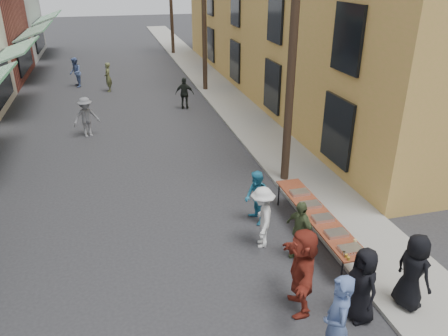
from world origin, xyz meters
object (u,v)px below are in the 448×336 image
utility_pole_near (293,41)px  server (413,272)px  guest_front_c (256,198)px  serving_table (317,215)px  guest_front_a (363,285)px  catering_tray_sausage (351,249)px  utility_pole_mid (204,7)px

utility_pole_near → server: 7.15m
guest_front_c → serving_table: bearing=40.2°
guest_front_a → server: bearing=81.5°
catering_tray_sausage → guest_front_c: guest_front_c is taller
server → catering_tray_sausage: bearing=20.1°
utility_pole_near → serving_table: (-0.50, -3.36, -3.79)m
catering_tray_sausage → server: server is taller
utility_pole_near → guest_front_a: (-0.90, -6.17, -3.69)m
catering_tray_sausage → server: bearing=-59.4°
catering_tray_sausage → guest_front_c: (-1.24, 2.81, -0.03)m
guest_front_a → guest_front_c: (-0.84, 3.97, -0.05)m
serving_table → server: (0.70, -2.83, 0.22)m
serving_table → guest_front_c: bearing=136.9°
serving_table → catering_tray_sausage: bearing=-90.0°
guest_front_a → guest_front_c: size_ratio=1.07×
utility_pole_near → server: bearing=-88.2°
catering_tray_sausage → guest_front_a: (-0.40, -1.16, 0.02)m
utility_pole_mid → server: (0.20, -18.19, -3.57)m
utility_pole_near → utility_pole_mid: (0.00, 12.00, 0.00)m
utility_pole_near → guest_front_c: (-1.74, -2.21, -3.74)m
guest_front_c → server: (1.93, -3.98, 0.17)m
catering_tray_sausage → guest_front_a: guest_front_a is taller
utility_pole_near → server: (0.20, -6.19, -3.57)m
guest_front_a → guest_front_c: 4.05m
utility_pole_near → guest_front_a: bearing=-98.3°
utility_pole_mid → server: utility_pole_mid is taller
utility_pole_mid → serving_table: size_ratio=2.25×
utility_pole_mid → catering_tray_sausage: 17.42m
serving_table → guest_front_c: guest_front_c is taller
catering_tray_sausage → guest_front_c: bearing=113.8°
utility_pole_mid → serving_table: utility_pole_mid is taller
catering_tray_sausage → serving_table: bearing=90.0°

